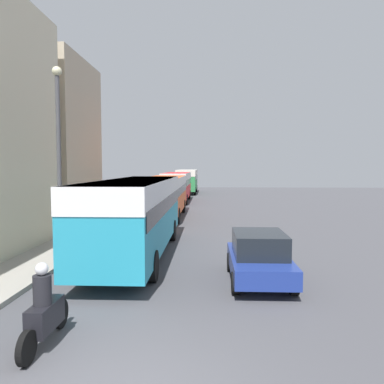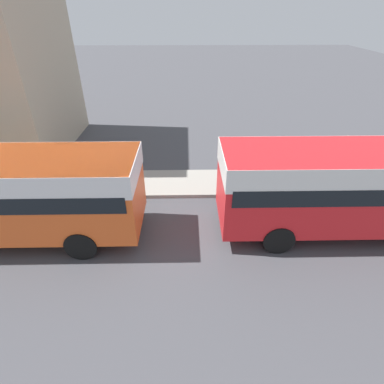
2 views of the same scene
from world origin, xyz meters
TOP-DOWN VIEW (x-y plane):
  - bus_third_in_line at (-1.94, 32.97)m, footprint 2.50×9.33m
  - pedestrian_near_curb at (-5.76, 34.21)m, footprint 0.40×0.40m

SIDE VIEW (x-z plane):
  - pedestrian_near_curb at x=-5.76m, z-range 0.17..1.99m
  - bus_third_in_line at x=-1.94m, z-range 0.45..3.45m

